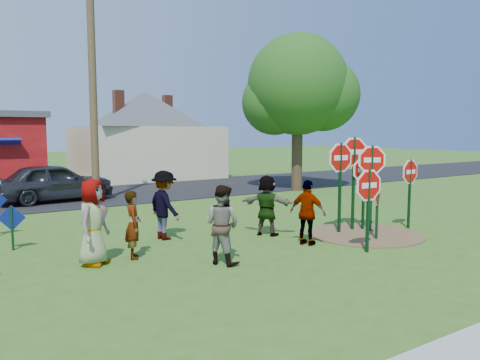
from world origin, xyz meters
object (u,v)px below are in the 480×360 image
object	(u,v)px
stop_sign_c	(372,168)
leafy_tree	(300,90)
stop_sign_a	(368,192)
person_b	(133,225)
utility_pole	(92,75)
stop_sign_b	(354,160)
suv	(55,182)
person_a	(93,222)
stop_sign_d	(364,175)

from	to	relation	value
stop_sign_c	leafy_tree	size ratio (longest dim) A/B	0.35
stop_sign_a	person_b	world-z (taller)	stop_sign_a
utility_pole	stop_sign_b	bearing A→B (deg)	-63.17
stop_sign_a	suv	world-z (taller)	stop_sign_a
stop_sign_b	suv	size ratio (longest dim) A/B	0.63
stop_sign_b	stop_sign_c	distance (m)	0.57
stop_sign_b	suv	distance (m)	12.40
suv	person_a	bearing A→B (deg)	167.54
stop_sign_d	utility_pole	distance (m)	11.51
person_b	suv	size ratio (longest dim) A/B	0.34
stop_sign_a	stop_sign_b	size ratio (longest dim) A/B	0.74
person_b	stop_sign_d	bearing A→B (deg)	-80.44
person_a	utility_pole	size ratio (longest dim) A/B	0.19
stop_sign_b	person_a	size ratio (longest dim) A/B	1.53
person_b	person_a	bearing A→B (deg)	108.29
person_a	stop_sign_b	bearing A→B (deg)	-49.60
stop_sign_c	utility_pole	size ratio (longest dim) A/B	0.27
stop_sign_c	leafy_tree	xyz separation A→B (m)	(4.52, 8.56, 3.06)
stop_sign_a	suv	size ratio (longest dim) A/B	0.47
person_a	leafy_tree	distance (m)	14.94
person_b	leafy_tree	size ratio (longest dim) A/B	0.21
person_b	leafy_tree	xyz separation A→B (m)	(11.34, 7.52, 4.13)
stop_sign_b	person_a	xyz separation A→B (m)	(-7.48, 0.55, -1.14)
person_a	leafy_tree	world-z (taller)	leafy_tree
stop_sign_a	leafy_tree	bearing A→B (deg)	62.82
leafy_tree	stop_sign_d	bearing A→B (deg)	-118.57
stop_sign_d	utility_pole	bearing A→B (deg)	128.86
utility_pole	leafy_tree	world-z (taller)	utility_pole
person_a	suv	size ratio (longest dim) A/B	0.41
utility_pole	stop_sign_a	bearing A→B (deg)	-74.42
stop_sign_d	person_a	world-z (taller)	stop_sign_d
stop_sign_c	leafy_tree	bearing A→B (deg)	87.31
utility_pole	leafy_tree	size ratio (longest dim) A/B	1.28
person_a	utility_pole	xyz separation A→B (m)	(2.65, 9.00, 4.20)
stop_sign_c	stop_sign_d	world-z (taller)	stop_sign_c
stop_sign_a	utility_pole	world-z (taller)	utility_pole
suv	utility_pole	world-z (taller)	utility_pole
suv	leafy_tree	size ratio (longest dim) A/B	0.61
stop_sign_b	suv	bearing A→B (deg)	134.20
person_b	suv	world-z (taller)	suv
stop_sign_c	leafy_tree	distance (m)	10.15
stop_sign_b	suv	world-z (taller)	stop_sign_b
stop_sign_c	suv	xyz separation A→B (m)	(-6.48, 11.09, -1.03)
stop_sign_d	suv	xyz separation A→B (m)	(-6.50, 10.79, -0.81)
stop_sign_a	suv	xyz separation A→B (m)	(-4.61, 12.65, -0.64)
stop_sign_b	stop_sign_c	xyz separation A→B (m)	(0.26, -0.44, -0.24)
stop_sign_c	suv	world-z (taller)	stop_sign_c
person_a	utility_pole	distance (m)	10.28
stop_sign_a	utility_pole	size ratio (longest dim) A/B	0.22
stop_sign_c	utility_pole	xyz separation A→B (m)	(-5.09, 9.99, 3.30)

